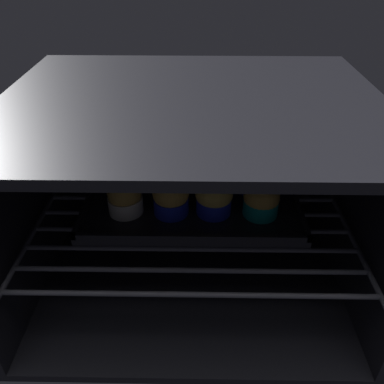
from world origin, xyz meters
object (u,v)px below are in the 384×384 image
at_px(muffin_row0_col0, 124,196).
at_px(muffin_row0_col3, 261,200).
at_px(muffin_row0_col2, 214,195).
at_px(muffin_row0_col1, 171,196).
at_px(muffin_row1_col2, 212,174).
at_px(muffin_row1_col3, 253,174).
at_px(baking_tray, 192,202).
at_px(muffin_row1_col1, 171,175).
at_px(muffin_row1_col0, 129,176).

height_order(muffin_row0_col0, muffin_row0_col3, muffin_row0_col0).
bearing_deg(muffin_row0_col2, muffin_row0_col3, -2.50).
relative_size(muffin_row0_col1, muffin_row0_col2, 0.97).
bearing_deg(muffin_row0_col0, muffin_row1_col2, 26.46).
distance_m(muffin_row0_col1, muffin_row1_col3, 0.17).
xyz_separation_m(baking_tray, muffin_row1_col2, (0.04, 0.04, 0.04)).
bearing_deg(muffin_row1_col1, muffin_row0_col0, -135.23).
xyz_separation_m(muffin_row0_col0, muffin_row0_col1, (0.08, -0.00, 0.00)).
xyz_separation_m(muffin_row0_col2, muffin_row1_col1, (-0.08, 0.07, -0.01)).
relative_size(muffin_row0_col0, muffin_row1_col2, 0.99).
bearing_deg(muffin_row1_col3, muffin_row1_col2, 178.46).
bearing_deg(muffin_row0_col2, muffin_row1_col1, 136.73).
bearing_deg(muffin_row1_col1, baking_tray, -43.80).
distance_m(baking_tray, muffin_row1_col1, 0.07).
height_order(muffin_row0_col1, muffin_row1_col2, muffin_row0_col1).
bearing_deg(muffin_row0_col3, baking_tray, 161.94).
distance_m(muffin_row0_col2, muffin_row1_col0, 0.17).
xyz_separation_m(baking_tray, muffin_row0_col1, (-0.04, -0.04, 0.04)).
height_order(muffin_row0_col0, muffin_row1_col2, muffin_row1_col2).
height_order(muffin_row0_col1, muffin_row1_col1, muffin_row0_col1).
xyz_separation_m(muffin_row1_col0, muffin_row1_col1, (0.08, 0.00, 0.00)).
bearing_deg(baking_tray, muffin_row1_col1, 136.20).
bearing_deg(muffin_row1_col1, muffin_row1_col2, 0.86).
relative_size(muffin_row0_col1, muffin_row1_col0, 1.15).
height_order(muffin_row0_col1, muffin_row1_col3, muffin_row1_col3).
relative_size(muffin_row0_col0, muffin_row1_col1, 1.02).
distance_m(baking_tray, muffin_row0_col0, 0.13).
bearing_deg(muffin_row0_col2, muffin_row1_col3, 44.31).
bearing_deg(muffin_row0_col0, muffin_row0_col3, -0.82).
bearing_deg(muffin_row1_col2, muffin_row1_col1, -179.14).
bearing_deg(muffin_row1_col0, muffin_row0_col2, -24.72).
relative_size(baking_tray, muffin_row1_col3, 4.91).
height_order(muffin_row1_col1, muffin_row1_col3, muffin_row1_col3).
distance_m(muffin_row0_col1, muffin_row0_col3, 0.16).
bearing_deg(muffin_row1_col2, muffin_row0_col3, -43.60).
distance_m(muffin_row1_col0, muffin_row1_col2, 0.15).
height_order(baking_tray, muffin_row1_col1, muffin_row1_col1).
distance_m(muffin_row0_col0, muffin_row0_col1, 0.08).
height_order(baking_tray, muffin_row0_col0, muffin_row0_col0).
bearing_deg(muffin_row0_col1, muffin_row0_col0, 178.80).
distance_m(muffin_row0_col1, muffin_row0_col2, 0.07).
bearing_deg(muffin_row1_col0, muffin_row0_col1, -41.81).
bearing_deg(muffin_row1_col0, muffin_row1_col3, 0.32).
height_order(muffin_row0_col0, muffin_row1_col1, muffin_row0_col0).
height_order(muffin_row0_col2, muffin_row1_col1, muffin_row0_col2).
distance_m(muffin_row0_col0, muffin_row0_col3, 0.24).
xyz_separation_m(muffin_row0_col0, muffin_row1_col3, (0.23, 0.07, 0.00)).
height_order(muffin_row0_col3, muffin_row1_col2, muffin_row1_col2).
xyz_separation_m(muffin_row0_col1, muffin_row1_col1, (-0.01, 0.08, -0.01)).
bearing_deg(muffin_row0_col3, muffin_row0_col1, 179.38).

